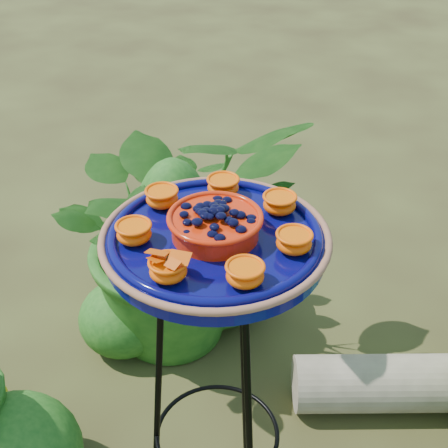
{
  "coord_description": "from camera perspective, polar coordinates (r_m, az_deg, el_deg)",
  "views": [
    {
      "loc": [
        0.31,
        -1.01,
        1.54
      ],
      "look_at": [
        -0.03,
        -0.1,
        0.89
      ],
      "focal_mm": 50.0,
      "sensor_mm": 36.0,
      "label": 1
    }
  ],
  "objects": [
    {
      "name": "feeder_dish",
      "position": [
        1.18,
        -0.8,
        -1.14
      ],
      "size": [
        0.47,
        0.47,
        0.1
      ],
      "rotation": [
        0.0,
        0.0,
        -0.13
      ],
      "color": "#06074F",
      "rests_on": "tripod_stand"
    },
    {
      "name": "tripod_stand",
      "position": [
        1.42,
        -0.69,
        -13.27
      ],
      "size": [
        0.34,
        0.34,
        0.83
      ],
      "rotation": [
        0.0,
        0.0,
        -0.13
      ],
      "color": "black",
      "rests_on": "ground"
    },
    {
      "name": "driftwood_log",
      "position": [
        2.01,
        14.18,
        -13.95
      ],
      "size": [
        0.55,
        0.36,
        0.18
      ],
      "primitive_type": "cylinder",
      "rotation": [
        0.0,
        1.57,
        0.37
      ],
      "color": "tan",
      "rests_on": "ground"
    },
    {
      "name": "shrub_back_left",
      "position": [
        2.0,
        -4.55,
        -0.18
      ],
      "size": [
        1.02,
        1.02,
        0.86
      ],
      "primitive_type": "imported",
      "rotation": [
        0.0,
        0.0,
        0.79
      ],
      "color": "#1A4F15",
      "rests_on": "ground"
    }
  ]
}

